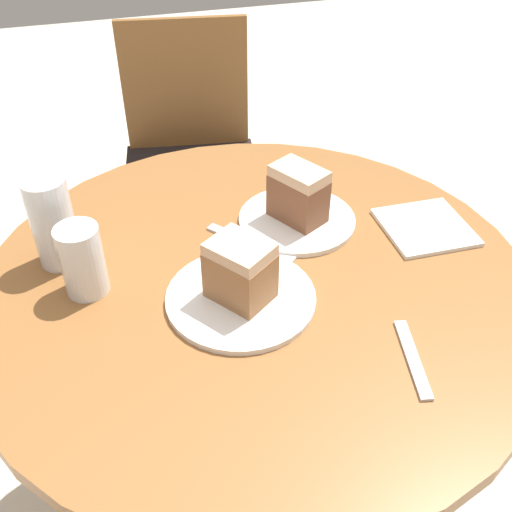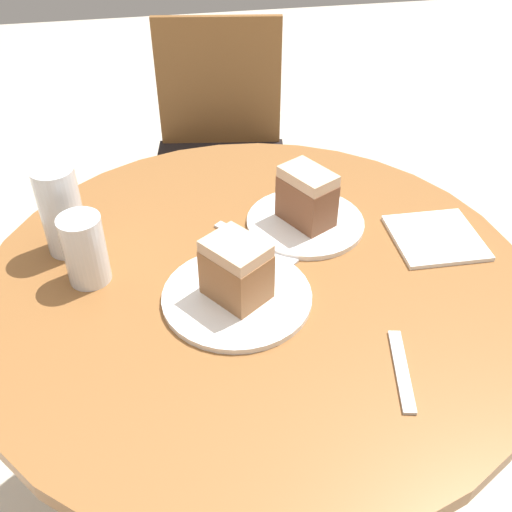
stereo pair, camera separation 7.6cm
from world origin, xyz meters
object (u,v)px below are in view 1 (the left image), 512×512
Objects in this scene: cake_slice_near at (240,271)px; glass_lemonade at (83,264)px; chair at (192,167)px; glass_water at (54,226)px; plate_far at (297,220)px; plate_near at (241,298)px; cake_slice_far at (298,194)px.

glass_lemonade is (-0.23, 0.09, -0.01)m from cake_slice_near.
glass_water is (-0.36, -0.75, 0.37)m from chair.
plate_far is 0.43m from glass_water.
glass_lemonade is at bearing -101.89° from chair.
plate_far is (0.16, 0.18, 0.00)m from plate_near.
cake_slice_far is at bearing 48.49° from plate_near.
plate_far is 0.24m from cake_slice_near.
chair is 0.99m from plate_near.
plate_near is 1.49× the size of glass_water.
chair is 7.27× the size of glass_lemonade.
plate_far is 0.06m from cake_slice_far.
chair reaches higher than plate_far.
chair reaches higher than plate_near.
plate_far is at bearing -76.37° from chair.
glass_water reaches higher than chair.
chair is 1.01m from cake_slice_near.
glass_lemonade is 0.75× the size of glass_water.
glass_lemonade is (-0.32, -0.84, 0.35)m from chair.
cake_slice_near is 0.32m from glass_water.
glass_lemonade is (-0.38, -0.08, 0.05)m from plate_far.
cake_slice_near is at bearing -86.73° from chair.
plate_near is at bearing -86.73° from chair.
cake_slice_far is at bearing 12.11° from glass_lemonade.
chair is at bearing 84.29° from cake_slice_near.
chair is 0.82m from plate_far.
cake_slice_far reaches higher than cake_slice_near.
cake_slice_far reaches higher than plate_far.
plate_near is 2.02× the size of cake_slice_far.
plate_far is 1.80× the size of glass_lemonade.
plate_far is 1.35× the size of glass_water.
cake_slice_near is (-0.16, -0.18, 0.05)m from plate_far.
plate_far is 1.82× the size of cake_slice_near.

